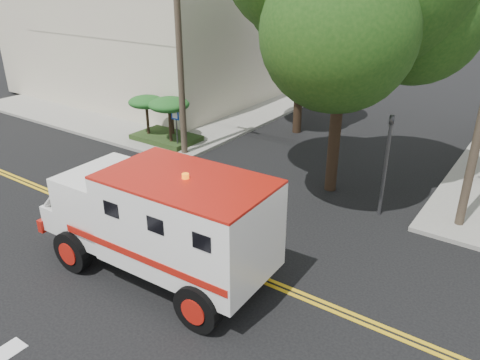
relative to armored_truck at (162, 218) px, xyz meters
The scene contains 9 objects.
ground 2.25m from the armored_truck, 94.15° to the left, with size 100.00×100.00×0.00m, color black.
sidewalk_nw 20.20m from the armored_truck, 132.51° to the left, with size 17.00×17.00×0.15m, color gray.
building_left 22.83m from the armored_truck, 133.68° to the left, with size 16.00×14.00×10.00m, color beige.
utility_pole_left 9.67m from the armored_truck, 127.85° to the left, with size 0.28×0.28×9.00m, color #382D23.
tree_left 13.97m from the armored_truck, 101.95° to the left, with size 4.48×4.20×7.70m.
traffic_signal 7.87m from the armored_truck, 61.89° to the left, with size 0.15×0.18×3.60m.
accessibility_sign 9.81m from the armored_truck, 130.00° to the left, with size 0.45×0.10×2.02m.
palm_planter 10.96m from the armored_truck, 133.43° to the left, with size 3.52×2.63×2.36m.
armored_truck is the anchor object (origin of this frame).
Camera 1 is at (8.12, -9.13, 7.87)m, focal length 35.00 mm.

